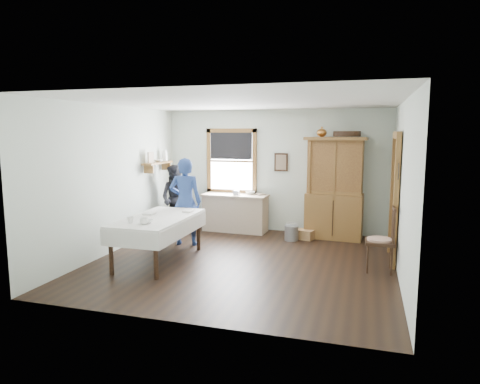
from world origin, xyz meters
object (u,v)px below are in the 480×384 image
Objects in this scene: work_counter at (235,213)px; figure_dark at (176,201)px; spindle_chair at (380,239)px; wicker_basket at (305,235)px; pail at (292,233)px; dining_table at (159,239)px; woman_blue at (185,205)px; china_hutch at (335,188)px.

figure_dark is (-1.22, -0.47, 0.28)m from work_counter.
spindle_chair is 3.11× the size of wicker_basket.
pail is at bearing 135.84° from spindle_chair.
dining_table is 3.16m from wicker_basket.
figure_dark is at bearing -176.58° from wicker_basket.
dining_table is at bearing -133.20° from pail.
work_counter is at bearing 22.64° from figure_dark.
pail is at bearing 1.45° from figure_dark.
pail is 0.22× the size of figure_dark.
pail is 2.25m from woman_blue.
pail reaches higher than wicker_basket.
spindle_chair is 3.46× the size of pail.
china_hutch is at bearing 29.04° from pail.
woman_blue is 1.13m from figure_dark.
pail is 0.90× the size of wicker_basket.
spindle_chair is 0.76× the size of figure_dark.
dining_table is 2.19m from figure_dark.
wicker_basket is at bearing 128.02° from spindle_chair.
wicker_basket is (-1.42, 1.71, -0.43)m from spindle_chair.
dining_table is (-2.75, -2.52, -0.67)m from china_hutch.
china_hutch is at bearing -165.60° from woman_blue.
china_hutch is at bearing 27.05° from wicker_basket.
woman_blue is (-0.59, -1.40, 0.38)m from work_counter.
china_hutch is 1.09× the size of dining_table.
spindle_chair is at bearing -42.53° from pail.
figure_dark is (-0.63, 0.93, -0.10)m from woman_blue.
dining_table is at bearing 77.82° from woman_blue.
china_hutch is 6.92× the size of pail.
work_counter is 3.65m from spindle_chair.
china_hutch is at bearing 42.47° from dining_table.
spindle_chair is at bearing 8.33° from dining_table.
wicker_basket is 0.24× the size of figure_dark.
pail is 2.63m from figure_dark.
pail is 0.19× the size of woman_blue.
work_counter is 1.38× the size of spindle_chair.
pail is 0.32m from wicker_basket.
work_counter is 1.46m from pail.
work_counter is 2.26m from china_hutch.
pail is at bearing -166.66° from woman_blue.
spindle_chair reaches higher than wicker_basket.
china_hutch is 1.33× the size of woman_blue.
figure_dark reaches higher than dining_table.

